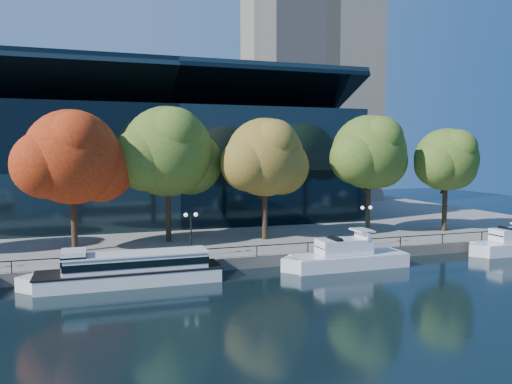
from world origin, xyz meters
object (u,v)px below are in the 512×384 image
object	(u,v)px
cruiser_near	(344,256)
tree_1	(74,159)
lamp_1	(191,224)
cruiser_far	(511,244)
tree_3	(267,159)
lamp_2	(366,216)
tour_boat	(126,268)
tree_4	(371,154)
tree_5	(447,161)
tree_2	(169,153)

from	to	relation	value
cruiser_near	tree_1	world-z (taller)	tree_1
cruiser_near	lamp_1	world-z (taller)	lamp_1
cruiser_far	tree_1	distance (m)	44.00
cruiser_near	cruiser_far	size ratio (longest dim) A/B	1.18
tree_1	tree_3	distance (m)	19.17
lamp_1	lamp_2	distance (m)	17.58
tour_boat	lamp_1	bearing A→B (deg)	30.54
tour_boat	tree_1	xyz separation A→B (m)	(-3.89, 9.63, 8.44)
tree_3	tree_4	size ratio (longest dim) A/B	0.96
tree_5	tour_boat	bearing A→B (deg)	-166.57
tree_2	lamp_1	bearing A→B (deg)	-86.48
cruiser_near	tree_3	world-z (taller)	tree_3
tree_3	lamp_1	xyz separation A→B (m)	(-9.44, -6.76, -5.62)
tree_2	cruiser_far	bearing A→B (deg)	-20.55
lamp_1	tree_4	bearing A→B (deg)	16.69
cruiser_far	tree_3	distance (m)	26.52
lamp_2	cruiser_near	bearing A→B (deg)	-138.75
tour_boat	lamp_2	size ratio (longest dim) A/B	3.85
tree_1	lamp_2	size ratio (longest dim) A/B	3.30
cruiser_near	tree_1	xyz separation A→B (m)	(-22.79, 10.14, 8.63)
cruiser_far	tree_3	world-z (taller)	tree_3
tree_1	tree_3	world-z (taller)	tree_1
cruiser_near	tree_3	xyz separation A→B (m)	(-3.63, 10.71, 8.54)
cruiser_far	lamp_1	size ratio (longest dim) A/B	2.49
cruiser_near	lamp_1	bearing A→B (deg)	163.17
tour_boat	tree_3	distance (m)	20.17
cruiser_near	tree_2	size ratio (longest dim) A/B	0.84
tree_5	tree_1	bearing A→B (deg)	179.01
cruiser_far	tree_2	world-z (taller)	tree_2
tree_5	tree_4	bearing A→B (deg)	173.63
tree_2	lamp_2	xyz separation A→B (m)	(18.11, -8.66, -6.21)
cruiser_far	tree_3	xyz separation A→B (m)	(-22.84, 10.39, 8.57)
tour_boat	cruiser_near	size ratio (longest dim) A/B	1.31
cruiser_far	tree_4	distance (m)	17.18
lamp_2	lamp_1	bearing A→B (deg)	180.00
tour_boat	tree_4	size ratio (longest dim) A/B	1.15
lamp_1	tree_2	bearing A→B (deg)	93.52
cruiser_far	tree_2	xyz separation A→B (m)	(-32.82, 12.30, 9.15)
cruiser_far	tree_5	distance (m)	12.31
tree_3	lamp_1	distance (m)	12.90
tree_3	lamp_1	bearing A→B (deg)	-144.40
tree_1	lamp_1	distance (m)	12.86
cruiser_far	lamp_2	world-z (taller)	lamp_2
tree_4	tree_2	bearing A→B (deg)	174.63
tree_2	lamp_1	xyz separation A→B (m)	(0.53, -8.66, -6.21)
cruiser_near	tree_5	size ratio (longest dim) A/B	0.97
tree_3	lamp_1	size ratio (longest dim) A/B	3.21
cruiser_far	lamp_2	xyz separation A→B (m)	(-14.71, 3.64, 2.94)
tour_boat	cruiser_far	size ratio (longest dim) A/B	1.55
tree_2	tree_3	world-z (taller)	tree_2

